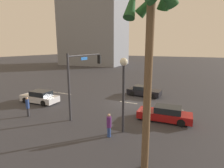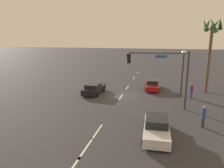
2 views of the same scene
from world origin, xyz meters
name	(u,v)px [view 2 (image 2 of 2)]	position (x,y,z in m)	size (l,w,h in m)	color
ground_plane	(121,96)	(0.00, 0.00, 0.00)	(220.00, 220.00, 0.00)	#333338
lane_stripe_0	(138,72)	(-18.00, 0.00, 0.01)	(1.88, 0.14, 0.01)	silver
lane_stripe_1	(134,78)	(-11.76, 0.00, 0.01)	(2.33, 0.14, 0.01)	silver
lane_stripe_2	(127,87)	(-4.59, 0.00, 0.01)	(2.24, 0.14, 0.01)	silver
lane_stripe_3	(121,97)	(0.30, 0.00, 0.01)	(2.18, 0.14, 0.01)	silver
lane_stripe_4	(98,131)	(9.80, 0.00, 0.01)	(2.37, 0.14, 0.01)	silver
lane_stripe_5	(73,167)	(14.38, 0.00, 0.01)	(1.97, 0.14, 0.01)	silver
lane_stripe_6	(86,149)	(12.45, 0.00, 0.01)	(2.52, 0.14, 0.01)	silver
car_0	(152,85)	(-4.44, 3.51, 0.61)	(4.65, 2.01, 1.32)	maroon
car_1	(94,89)	(-0.45, -3.71, 0.62)	(4.37, 2.07, 1.31)	black
car_2	(156,128)	(9.57, 4.42, 0.65)	(4.53, 2.02, 1.41)	silver
traffic_signal	(165,69)	(3.17, 4.92, 4.03)	(0.53, 6.08, 5.83)	#38383D
streetlamp	(183,64)	(-1.95, 7.13, 3.97)	(0.56, 0.56, 5.60)	#2D2D33
pedestrian_0	(204,116)	(7.20, 8.02, 0.99)	(0.43, 0.43, 1.85)	#333338
pedestrian_1	(191,90)	(-1.33, 8.24, 0.92)	(0.47, 0.47, 1.74)	#2D478C
palm_tree_0	(211,36)	(-4.53, 10.45, 7.22)	(2.51, 2.66, 9.49)	brown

